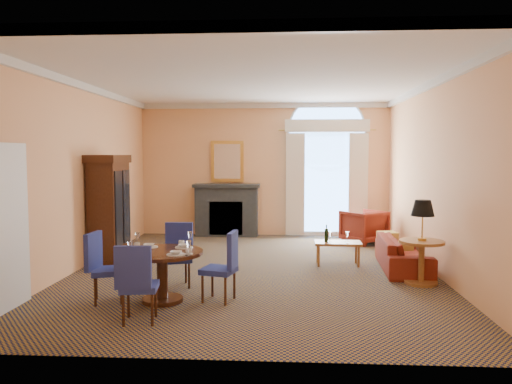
# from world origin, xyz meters

# --- Properties ---
(ground) EXTENTS (7.50, 7.50, 0.00)m
(ground) POSITION_xyz_m (0.00, 0.00, 0.00)
(ground) COLOR #131A3D
(ground) RESTS_ON ground
(room_envelope) EXTENTS (6.04, 7.52, 3.45)m
(room_envelope) POSITION_xyz_m (-0.03, 0.67, 2.51)
(room_envelope) COLOR #FFB779
(room_envelope) RESTS_ON ground
(armoire) EXTENTS (0.56, 1.00, 1.96)m
(armoire) POSITION_xyz_m (-2.72, 0.57, 0.95)
(armoire) COLOR black
(armoire) RESTS_ON ground
(dining_table) EXTENTS (1.09, 1.09, 0.89)m
(dining_table) POSITION_xyz_m (-1.11, -1.90, 0.52)
(dining_table) COLOR black
(dining_table) RESTS_ON ground
(dining_chair_north) EXTENTS (0.53, 0.53, 0.94)m
(dining_chair_north) POSITION_xyz_m (-1.09, -1.03, 0.53)
(dining_chair_north) COLOR navy
(dining_chair_north) RESTS_ON ground
(dining_chair_south) EXTENTS (0.47, 0.47, 0.94)m
(dining_chair_south) POSITION_xyz_m (-1.18, -2.80, 0.53)
(dining_chair_south) COLOR navy
(dining_chair_south) RESTS_ON ground
(dining_chair_east) EXTENTS (0.51, 0.51, 0.94)m
(dining_chair_east) POSITION_xyz_m (-0.27, -1.81, 0.53)
(dining_chair_east) COLOR navy
(dining_chair_east) RESTS_ON ground
(dining_chair_west) EXTENTS (0.53, 0.53, 0.94)m
(dining_chair_west) POSITION_xyz_m (-1.92, -1.97, 0.53)
(dining_chair_west) COLOR navy
(dining_chair_west) RESTS_ON ground
(sofa) EXTENTS (0.84, 1.90, 0.54)m
(sofa) POSITION_xyz_m (2.55, 0.22, 0.27)
(sofa) COLOR maroon
(sofa) RESTS_ON ground
(armchair) EXTENTS (1.12, 1.13, 0.74)m
(armchair) POSITION_xyz_m (2.26, 2.70, 0.37)
(armchair) COLOR maroon
(armchair) RESTS_ON ground
(coffee_table) EXTENTS (0.83, 0.48, 0.73)m
(coffee_table) POSITION_xyz_m (1.45, 0.48, 0.39)
(coffee_table) COLOR #A06330
(coffee_table) RESTS_ON ground
(side_table) EXTENTS (0.67, 0.67, 1.26)m
(side_table) POSITION_xyz_m (2.60, -0.76, 0.78)
(side_table) COLOR #A06330
(side_table) RESTS_ON ground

